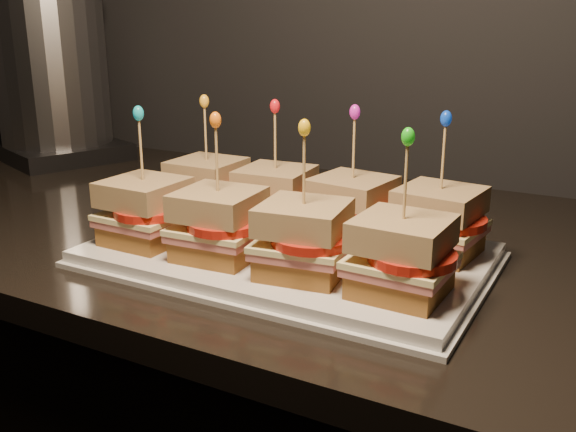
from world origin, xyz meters
The scene contains 61 objects.
platter centered at (-0.45, 1.55, 0.87)m, with size 0.43×0.26×0.02m, color silver.
platter_rim centered at (-0.45, 1.55, 0.87)m, with size 0.44×0.28×0.01m, color silver.
sandwich_0_bread_bot centered at (-0.61, 1.61, 0.89)m, with size 0.08×0.08×0.02m, color brown.
sandwich_0_ham centered at (-0.61, 1.61, 0.91)m, with size 0.09×0.09×0.01m, color #C26158.
sandwich_0_cheese centered at (-0.61, 1.61, 0.92)m, with size 0.09×0.09×0.01m, color #FFF0A1.
sandwich_0_tomato centered at (-0.60, 1.61, 0.92)m, with size 0.08×0.08×0.01m, color red.
sandwich_0_bread_top centered at (-0.61, 1.61, 0.94)m, with size 0.08×0.08×0.03m, color brown.
sandwich_0_pick centered at (-0.61, 1.61, 0.99)m, with size 0.00×0.00×0.09m, color tan.
sandwich_0_frill centered at (-0.61, 1.61, 1.03)m, with size 0.01×0.01×0.02m, color #F5A623.
sandwich_1_bread_bot centered at (-0.51, 1.61, 0.89)m, with size 0.08×0.08×0.02m, color brown.
sandwich_1_ham centered at (-0.51, 1.61, 0.91)m, with size 0.09×0.09×0.01m, color #C26158.
sandwich_1_cheese centered at (-0.51, 1.61, 0.92)m, with size 0.09×0.09×0.01m, color #FFF0A1.
sandwich_1_tomato centered at (-0.49, 1.61, 0.92)m, with size 0.08×0.08×0.01m, color red.
sandwich_1_bread_top centered at (-0.51, 1.61, 0.94)m, with size 0.08×0.08×0.03m, color brown.
sandwich_1_pick centered at (-0.51, 1.61, 0.99)m, with size 0.00×0.00×0.09m, color tan.
sandwich_1_frill centered at (-0.51, 1.61, 1.03)m, with size 0.01×0.01×0.02m, color red.
sandwich_2_bread_bot centered at (-0.40, 1.61, 0.89)m, with size 0.08×0.08×0.02m, color brown.
sandwich_2_ham centered at (-0.40, 1.61, 0.91)m, with size 0.09×0.09×0.01m, color #C26158.
sandwich_2_cheese centered at (-0.40, 1.61, 0.92)m, with size 0.09×0.09×0.01m, color #FFF0A1.
sandwich_2_tomato centered at (-0.39, 1.61, 0.92)m, with size 0.08×0.08×0.01m, color red.
sandwich_2_bread_top centered at (-0.40, 1.61, 0.94)m, with size 0.08×0.08×0.03m, color brown.
sandwich_2_pick centered at (-0.40, 1.61, 0.99)m, with size 0.00×0.00×0.09m, color tan.
sandwich_2_frill centered at (-0.40, 1.61, 1.03)m, with size 0.01×0.01×0.02m, color #D420BC.
sandwich_3_bread_bot centered at (-0.30, 1.61, 0.89)m, with size 0.08×0.08×0.02m, color brown.
sandwich_3_ham centered at (-0.30, 1.61, 0.91)m, with size 0.09×0.09×0.01m, color #C26158.
sandwich_3_cheese centered at (-0.30, 1.61, 0.92)m, with size 0.09×0.09×0.01m, color #FFF0A1.
sandwich_3_tomato centered at (-0.29, 1.61, 0.92)m, with size 0.08×0.08×0.01m, color red.
sandwich_3_bread_top centered at (-0.30, 1.61, 0.94)m, with size 0.08×0.08×0.03m, color brown.
sandwich_3_pick centered at (-0.30, 1.61, 0.99)m, with size 0.00×0.00×0.09m, color tan.
sandwich_3_frill centered at (-0.30, 1.61, 1.03)m, with size 0.01×0.01×0.02m, color blue.
sandwich_4_bread_bot centered at (-0.61, 1.49, 0.89)m, with size 0.08×0.08×0.02m, color brown.
sandwich_4_ham centered at (-0.61, 1.49, 0.91)m, with size 0.09×0.09×0.01m, color #C26158.
sandwich_4_cheese centered at (-0.61, 1.49, 0.92)m, with size 0.09×0.09×0.01m, color #FFF0A1.
sandwich_4_tomato centered at (-0.60, 1.49, 0.92)m, with size 0.08×0.08×0.01m, color red.
sandwich_4_bread_top centered at (-0.61, 1.49, 0.94)m, with size 0.08×0.08×0.03m, color brown.
sandwich_4_pick centered at (-0.61, 1.49, 0.99)m, with size 0.00×0.00×0.09m, color tan.
sandwich_4_frill centered at (-0.61, 1.49, 1.03)m, with size 0.01×0.01×0.02m, color #14A5B3.
sandwich_5_bread_bot centered at (-0.51, 1.49, 0.89)m, with size 0.08×0.08×0.02m, color brown.
sandwich_5_ham centered at (-0.51, 1.49, 0.91)m, with size 0.09×0.09×0.01m, color #C26158.
sandwich_5_cheese centered at (-0.51, 1.49, 0.92)m, with size 0.09×0.09×0.01m, color #FFF0A1.
sandwich_5_tomato centered at (-0.49, 1.49, 0.92)m, with size 0.08×0.08×0.01m, color red.
sandwich_5_bread_top centered at (-0.51, 1.49, 0.94)m, with size 0.08×0.08×0.03m, color brown.
sandwich_5_pick centered at (-0.51, 1.49, 0.99)m, with size 0.00×0.00×0.09m, color tan.
sandwich_5_frill centered at (-0.51, 1.49, 1.03)m, with size 0.01×0.01×0.02m, color orange.
sandwich_6_bread_bot centered at (-0.40, 1.49, 0.89)m, with size 0.08×0.08×0.02m, color brown.
sandwich_6_ham centered at (-0.40, 1.49, 0.91)m, with size 0.09×0.09×0.01m, color #C26158.
sandwich_6_cheese centered at (-0.40, 1.49, 0.92)m, with size 0.09×0.09×0.01m, color #FFF0A1.
sandwich_6_tomato centered at (-0.39, 1.49, 0.92)m, with size 0.08×0.08×0.01m, color red.
sandwich_6_bread_top centered at (-0.40, 1.49, 0.94)m, with size 0.08×0.08×0.03m, color brown.
sandwich_6_pick centered at (-0.40, 1.49, 0.99)m, with size 0.00×0.00×0.09m, color tan.
sandwich_6_frill centered at (-0.40, 1.49, 1.03)m, with size 0.01×0.01×0.02m, color #EDB114.
sandwich_7_bread_bot centered at (-0.30, 1.49, 0.89)m, with size 0.08×0.08×0.02m, color brown.
sandwich_7_ham centered at (-0.30, 1.49, 0.91)m, with size 0.09×0.09×0.01m, color #C26158.
sandwich_7_cheese centered at (-0.30, 1.49, 0.92)m, with size 0.09×0.09×0.01m, color #FFF0A1.
sandwich_7_tomato centered at (-0.29, 1.49, 0.92)m, with size 0.08×0.08×0.01m, color red.
sandwich_7_bread_top centered at (-0.30, 1.49, 0.94)m, with size 0.08×0.08×0.03m, color brown.
sandwich_7_pick centered at (-0.30, 1.49, 0.99)m, with size 0.00×0.00×0.09m, color tan.
sandwich_7_frill centered at (-0.30, 1.49, 1.03)m, with size 0.01×0.01×0.02m, color #1DB714.
appliance_base centered at (-1.13, 1.84, 0.88)m, with size 0.25×0.21×0.03m, color #262628.
appliance_body centered at (-1.13, 1.84, 1.03)m, with size 0.21×0.21×0.27m, color silver.
appliance centered at (-1.13, 1.84, 1.03)m, with size 0.25×0.21×0.32m, color silver, non-canonical shape.
Camera 1 is at (-0.13, 0.95, 1.13)m, focal length 40.00 mm.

